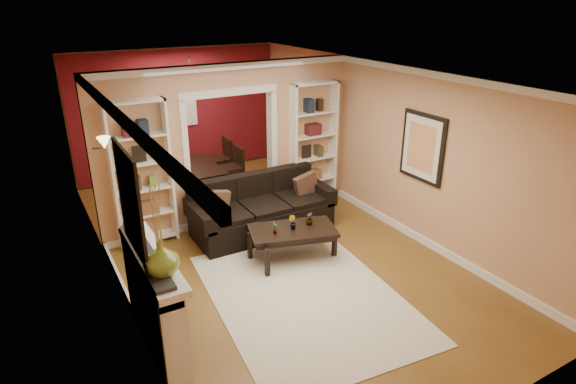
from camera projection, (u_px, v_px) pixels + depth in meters
floor at (264, 245)px, 7.66m from camera, size 8.00×8.00×0.00m
ceiling at (261, 73)px, 6.64m from camera, size 8.00×8.00×0.00m
wall_back at (178, 112)px, 10.36m from camera, size 8.00×0.00×8.00m
wall_front at (485, 303)px, 3.94m from camera, size 8.00×0.00×8.00m
wall_left at (105, 194)px, 6.11m from camera, size 0.00×8.00×8.00m
wall_right at (380, 144)px, 8.19m from camera, size 0.00×8.00×8.00m
partition_wall at (230, 145)px, 8.11m from camera, size 4.50×0.15×2.70m
red_back_panel at (179, 114)px, 10.35m from camera, size 4.44×0.04×2.64m
dining_window at (178, 104)px, 10.23m from camera, size 0.78×0.03×0.98m
area_rug at (305, 296)px, 6.36m from camera, size 2.59×3.42×0.01m
sofa at (262, 206)px, 7.94m from camera, size 2.36×1.02×0.92m
pillow_left at (214, 204)px, 7.45m from camera, size 0.48×0.19×0.47m
pillow_right at (306, 186)px, 8.24m from camera, size 0.41×0.14×0.41m
coffee_table at (292, 243)px, 7.22m from camera, size 1.41×1.02×0.48m
plant_left at (275, 228)px, 6.95m from camera, size 0.11×0.12×0.19m
plant_center at (292, 223)px, 7.09m from camera, size 0.13×0.14×0.21m
plant_right at (309, 219)px, 7.23m from camera, size 0.14×0.14×0.20m
bookshelf_left at (142, 175)px, 7.34m from camera, size 0.90×0.30×2.30m
bookshelf_right at (313, 146)px, 8.77m from camera, size 0.90×0.30×2.30m
fireplace at (157, 301)px, 5.27m from camera, size 0.32×1.70×1.16m
vase at (161, 258)px, 4.63m from camera, size 0.46×0.46×0.36m
mirror at (130, 202)px, 4.75m from camera, size 0.03×0.95×1.10m
wall_sconce at (100, 146)px, 6.42m from camera, size 0.18×0.18×0.22m
framed_art at (422, 148)px, 7.29m from camera, size 0.04×0.85×1.05m
dining_table at (198, 177)px, 9.76m from camera, size 1.48×0.83×0.52m
dining_chair_nw at (175, 180)px, 9.21m from camera, size 0.46×0.46×0.83m
dining_chair_ne at (228, 169)px, 9.71m from camera, size 0.47×0.47×0.89m
dining_chair_sw at (166, 168)px, 9.67m from camera, size 0.50×0.50×0.94m
dining_chair_se at (217, 160)px, 10.18m from camera, size 0.54×0.54×0.93m
chandelier at (197, 91)px, 9.06m from camera, size 0.50×0.50×0.30m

